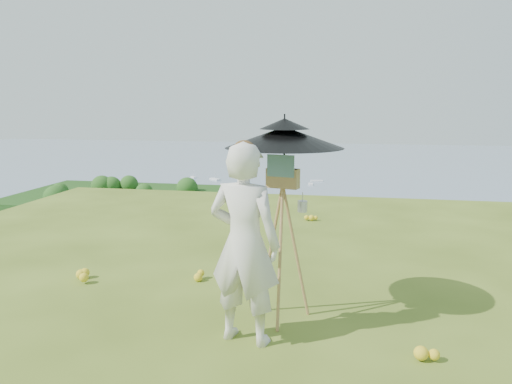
# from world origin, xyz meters

# --- Properties ---
(ground) EXTENTS (14.00, 14.00, 0.00)m
(ground) POSITION_xyz_m (0.00, 0.00, 0.00)
(ground) COLOR #4B601B
(ground) RESTS_ON ground
(shoreline_tier) EXTENTS (170.00, 28.00, 8.00)m
(shoreline_tier) POSITION_xyz_m (0.00, 75.00, -36.00)
(shoreline_tier) COLOR gray
(shoreline_tier) RESTS_ON bay_water
(bay_water) EXTENTS (700.00, 700.00, 0.00)m
(bay_water) POSITION_xyz_m (0.00, 240.00, -34.00)
(bay_water) COLOR slate
(bay_water) RESTS_ON ground
(peninsula) EXTENTS (90.00, 60.00, 12.00)m
(peninsula) POSITION_xyz_m (-75.00, 155.00, -29.00)
(peninsula) COLOR #183A0F
(peninsula) RESTS_ON bay_water
(slope_trees) EXTENTS (110.00, 50.00, 6.00)m
(slope_trees) POSITION_xyz_m (0.00, 35.00, -15.00)
(slope_trees) COLOR #1F5419
(slope_trees) RESTS_ON forest_slope
(harbor_town) EXTENTS (110.00, 22.00, 5.00)m
(harbor_town) POSITION_xyz_m (0.00, 75.00, -29.50)
(harbor_town) COLOR beige
(harbor_town) RESTS_ON shoreline_tier
(moored_boats) EXTENTS (140.00, 140.00, 0.70)m
(moored_boats) POSITION_xyz_m (-12.50, 161.00, -33.65)
(moored_boats) COLOR white
(moored_boats) RESTS_ON bay_water
(wildflowers) EXTENTS (10.00, 10.50, 0.12)m
(wildflowers) POSITION_xyz_m (0.00, 0.25, 0.06)
(wildflowers) COLOR yellow
(wildflowers) RESTS_ON ground
(painter) EXTENTS (0.77, 0.59, 1.90)m
(painter) POSITION_xyz_m (-0.72, -0.77, 0.95)
(painter) COLOR silver
(painter) RESTS_ON ground
(field_easel) EXTENTS (0.80, 0.80, 1.73)m
(field_easel) POSITION_xyz_m (-0.44, -0.23, 0.87)
(field_easel) COLOR #96633F
(field_easel) RESTS_ON ground
(sun_umbrella) EXTENTS (1.53, 1.53, 0.70)m
(sun_umbrella) POSITION_xyz_m (-0.43, -0.20, 1.78)
(sun_umbrella) COLOR black
(sun_umbrella) RESTS_ON field_easel
(painter_cap) EXTENTS (0.30, 0.32, 0.10)m
(painter_cap) POSITION_xyz_m (-0.72, -0.77, 1.84)
(painter_cap) COLOR #E47F7D
(painter_cap) RESTS_ON painter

